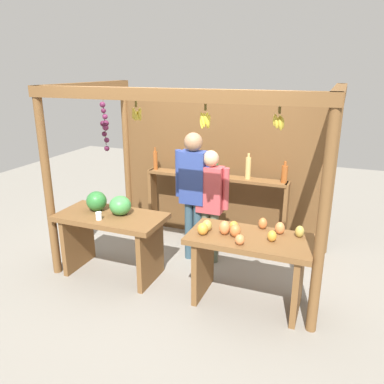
{
  "coord_description": "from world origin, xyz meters",
  "views": [
    {
      "loc": [
        1.61,
        -4.24,
        2.44
      ],
      "look_at": [
        0.0,
        -0.18,
        1.01
      ],
      "focal_mm": 35.97,
      "sensor_mm": 36.0,
      "label": 1
    }
  ],
  "objects": [
    {
      "name": "ground_plane",
      "position": [
        0.0,
        0.0,
        0.0
      ],
      "size": [
        12.0,
        12.0,
        0.0
      ],
      "primitive_type": "plane",
      "color": "gray",
      "rests_on": "ground"
    },
    {
      "name": "market_stall",
      "position": [
        -0.0,
        0.41,
        1.31
      ],
      "size": [
        3.17,
        1.89,
        2.25
      ],
      "color": "brown",
      "rests_on": "ground"
    },
    {
      "name": "fruit_counter_left",
      "position": [
        -0.85,
        -0.65,
        0.63
      ],
      "size": [
        1.28,
        0.64,
        1.02
      ],
      "color": "brown",
      "rests_on": "ground"
    },
    {
      "name": "fruit_counter_right",
      "position": [
        0.83,
        -0.67,
        0.59
      ],
      "size": [
        1.28,
        0.64,
        0.93
      ],
      "color": "brown",
      "rests_on": "ground"
    },
    {
      "name": "bottle_shelf_unit",
      "position": [
        0.03,
        0.67,
        0.79
      ],
      "size": [
        2.03,
        0.22,
        1.35
      ],
      "color": "brown",
      "rests_on": "ground"
    },
    {
      "name": "vendor_man",
      "position": [
        -0.08,
        0.06,
        1.02
      ],
      "size": [
        0.48,
        0.23,
        1.69
      ],
      "rotation": [
        0.0,
        0.0,
        -0.07
      ],
      "color": "#34505F",
      "rests_on": "ground"
    },
    {
      "name": "vendor_woman",
      "position": [
        0.15,
        0.07,
        0.88
      ],
      "size": [
        0.48,
        0.2,
        1.48
      ],
      "rotation": [
        0.0,
        0.0,
        0.02
      ],
      "color": "#56604B",
      "rests_on": "ground"
    }
  ]
}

